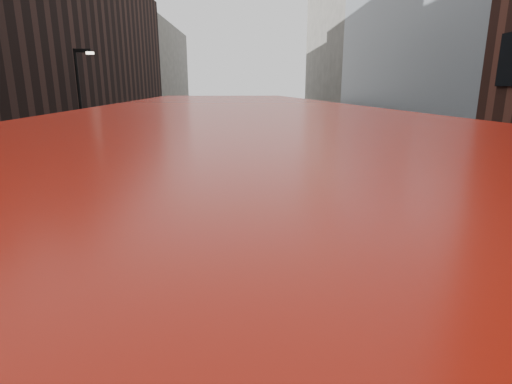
{
  "coord_description": "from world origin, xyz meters",
  "views": [
    {
      "loc": [
        0.96,
        -4.31,
        5.14
      ],
      "look_at": [
        1.1,
        5.81,
        2.5
      ],
      "focal_mm": 28.0,
      "sensor_mm": 36.0,
      "label": 1
    }
  ],
  "objects_px": {
    "street_lamp": "(82,106)",
    "car_a": "(283,195)",
    "car_c": "(292,143)",
    "grey_bus": "(279,116)",
    "red_bus": "(237,314)",
    "car_b": "(243,166)"
  },
  "relations": [
    {
      "from": "street_lamp",
      "to": "car_a",
      "type": "xyz_separation_m",
      "value": [
        10.55,
        -6.0,
        -3.44
      ]
    },
    {
      "from": "car_a",
      "to": "car_c",
      "type": "xyz_separation_m",
      "value": [
        2.18,
        17.75,
        -0.13
      ]
    },
    {
      "from": "grey_bus",
      "to": "car_a",
      "type": "bearing_deg",
      "value": -90.69
    },
    {
      "from": "street_lamp",
      "to": "red_bus",
      "type": "bearing_deg",
      "value": -63.95
    },
    {
      "from": "car_a",
      "to": "car_c",
      "type": "height_order",
      "value": "car_a"
    },
    {
      "from": "grey_bus",
      "to": "red_bus",
      "type": "bearing_deg",
      "value": -91.75
    },
    {
      "from": "grey_bus",
      "to": "street_lamp",
      "type": "bearing_deg",
      "value": -115.46
    },
    {
      "from": "red_bus",
      "to": "car_b",
      "type": "relative_size",
      "value": 2.92
    },
    {
      "from": "street_lamp",
      "to": "car_b",
      "type": "distance_m",
      "value": 9.42
    },
    {
      "from": "street_lamp",
      "to": "red_bus",
      "type": "height_order",
      "value": "street_lamp"
    },
    {
      "from": "street_lamp",
      "to": "car_b",
      "type": "bearing_deg",
      "value": 5.07
    },
    {
      "from": "car_b",
      "to": "car_c",
      "type": "distance_m",
      "value": 11.68
    },
    {
      "from": "red_bus",
      "to": "car_b",
      "type": "bearing_deg",
      "value": 85.99
    },
    {
      "from": "car_a",
      "to": "car_b",
      "type": "relative_size",
      "value": 1.01
    },
    {
      "from": "car_a",
      "to": "car_b",
      "type": "distance_m",
      "value": 7.02
    },
    {
      "from": "street_lamp",
      "to": "car_a",
      "type": "bearing_deg",
      "value": -29.63
    },
    {
      "from": "grey_bus",
      "to": "car_a",
      "type": "relative_size",
      "value": 2.86
    },
    {
      "from": "car_a",
      "to": "car_c",
      "type": "distance_m",
      "value": 17.88
    },
    {
      "from": "car_b",
      "to": "car_c",
      "type": "xyz_separation_m",
      "value": [
        4.01,
        10.97,
        -0.1
      ]
    },
    {
      "from": "red_bus",
      "to": "car_b",
      "type": "height_order",
      "value": "red_bus"
    },
    {
      "from": "grey_bus",
      "to": "car_c",
      "type": "distance_m",
      "value": 11.26
    },
    {
      "from": "car_c",
      "to": "car_a",
      "type": "bearing_deg",
      "value": -104.69
    }
  ]
}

